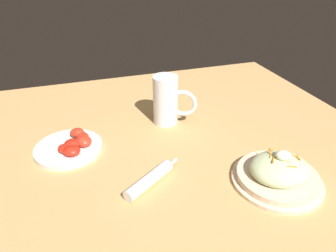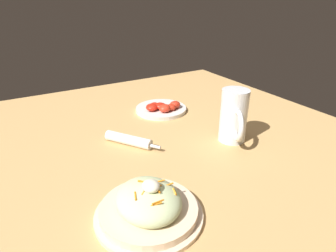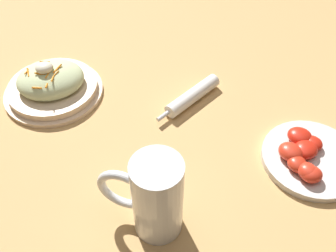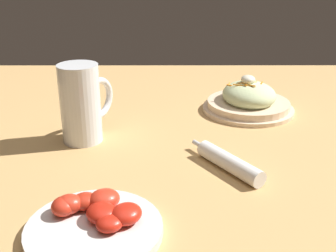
% 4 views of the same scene
% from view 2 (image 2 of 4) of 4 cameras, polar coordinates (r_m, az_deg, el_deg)
% --- Properties ---
extents(ground_plane, '(1.43, 1.43, 0.00)m').
position_cam_2_polar(ground_plane, '(0.89, -2.85, -4.66)').
color(ground_plane, tan).
extents(salad_plate, '(0.23, 0.23, 0.09)m').
position_cam_2_polar(salad_plate, '(0.64, -3.81, -15.30)').
color(salad_plate, beige).
rests_on(salad_plate, ground_plane).
extents(beer_mug, '(0.14, 0.10, 0.17)m').
position_cam_2_polar(beer_mug, '(0.93, 12.71, 1.42)').
color(beer_mug, white).
rests_on(beer_mug, ground_plane).
extents(napkin_roll, '(0.17, 0.13, 0.03)m').
position_cam_2_polar(napkin_roll, '(0.92, -7.65, -2.72)').
color(napkin_roll, white).
rests_on(napkin_roll, ground_plane).
extents(tomato_plate, '(0.20, 0.20, 0.04)m').
position_cam_2_polar(tomato_plate, '(1.16, -1.16, 3.51)').
color(tomato_plate, silver).
rests_on(tomato_plate, ground_plane).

